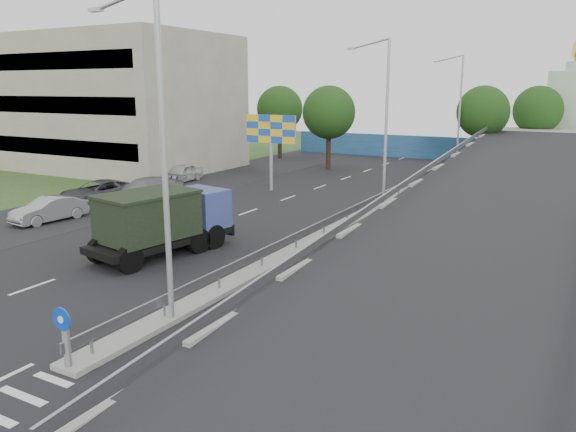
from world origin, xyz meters
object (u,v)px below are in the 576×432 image
Objects in this scene: sign_bollard at (65,337)px; parked_car_d at (145,192)px; parked_car_c at (98,192)px; parked_car_e at (182,173)px; lamp_post_mid at (384,114)px; dump_truck at (164,219)px; billboard at (271,133)px; parked_car_b at (49,209)px; lamp_post_near at (158,142)px; lamp_post_far at (458,105)px.

sign_bollard reaches higher than parked_car_d.
parked_car_c is 0.93× the size of parked_car_d.
parked_car_e is (-3.68, 8.16, -0.13)m from parked_car_d.
parked_car_c is at bearing -155.65° from lamp_post_mid.
dump_truck is 1.31× the size of parked_car_c.
billboard is at bearing 66.31° from parked_car_d.
parked_car_e is at bearing 104.81° from parked_car_b.
lamp_post_near is 17.67m from parked_car_b.
parked_car_d is at bearing 83.05° from parked_car_b.
lamp_post_mid is (0.11, 23.83, 4.77)m from sign_bollard.
lamp_post_mid is at bearing 89.74° from sign_bollard.
sign_bollard is at bearing -58.48° from parked_car_e.
billboard is at bearing 109.21° from sign_bollard.
sign_bollard is 0.39× the size of parked_car_b.
lamp_post_far is 1.86× the size of parked_car_c.
lamp_post_mid and lamp_post_far have the same top height.
billboard is 0.78× the size of dump_truck.
billboard is (-9.11, -18.00, -1.62)m from lamp_post_far.
parked_car_b is 14.52m from parked_car_e.
sign_bollard reaches higher than parked_car_c.
parked_car_c reaches higher than parked_car_b.
parked_car_c is at bearing -128.17° from billboard.
parked_car_c reaches higher than parked_car_e.
lamp_post_near reaches higher than sign_bollard.
lamp_post_far is (0.11, 43.83, 4.77)m from sign_bollard.
lamp_post_far is (0.00, 20.00, 0.00)m from lamp_post_mid.
lamp_post_near reaches higher than parked_car_e.
billboard is 12.57m from parked_car_c.
lamp_post_near is at bearing -67.51° from billboard.
parked_car_c is 9.46m from parked_car_e.
sign_bollard is 0.24× the size of dump_truck.
lamp_post_near is 23.87m from billboard.
parked_car_d is at bearing -119.29° from billboard.
lamp_post_far is at bearing 90.00° from lamp_post_mid.
lamp_post_mid is at bearing 45.12° from parked_car_b.
parked_car_d reaches higher than parked_car_c.
lamp_post_near is at bearing -29.14° from parked_car_c.
parked_car_c is (-16.58, -27.50, -5.06)m from lamp_post_far.
lamp_post_far is 30.03m from parked_car_d.
dump_truck is at bearing 131.51° from lamp_post_near.
dump_truck is at bearing -76.26° from billboard.
lamp_post_far is 2.41× the size of parked_car_e.
sign_bollard is at bearing -36.87° from parked_car_c.
sign_bollard is 23.19m from parked_car_c.
dump_truck is 1.69× the size of parked_car_e.
lamp_post_mid is at bearing -90.00° from lamp_post_far.
lamp_post_mid reaches higher than dump_truck.
lamp_post_far is 2.37× the size of parked_car_b.
lamp_post_mid is at bearing 30.03° from parked_car_d.
dump_truck reaches higher than parked_car_b.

